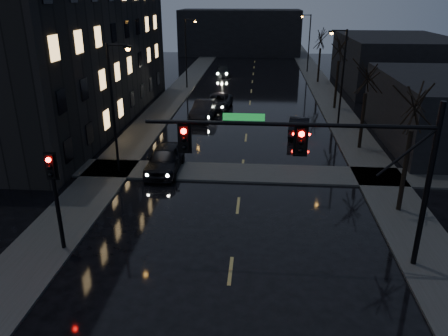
% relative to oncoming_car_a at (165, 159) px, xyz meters
% --- Properties ---
extents(sidewalk_left, '(3.00, 140.00, 0.12)m').
position_rel_oncoming_car_a_xyz_m(sidewalk_left, '(-3.60, 16.50, -0.78)').
color(sidewalk_left, '#2D2D2B').
rests_on(sidewalk_left, ground).
extents(sidewalk_right, '(3.00, 140.00, 0.12)m').
position_rel_oncoming_car_a_xyz_m(sidewalk_right, '(13.40, 16.50, -0.78)').
color(sidewalk_right, '#2D2D2B').
rests_on(sidewalk_right, ground).
extents(sidewalk_cross, '(40.00, 3.00, 0.12)m').
position_rel_oncoming_car_a_xyz_m(sidewalk_cross, '(4.90, -0.00, -0.78)').
color(sidewalk_cross, '#2D2D2B').
rests_on(sidewalk_cross, ground).
extents(apartment_block, '(12.00, 30.00, 12.00)m').
position_rel_oncoming_car_a_xyz_m(apartment_block, '(-11.60, 11.50, 5.16)').
color(apartment_block, black).
rests_on(apartment_block, ground).
extents(commercial_right_far, '(12.00, 18.00, 6.00)m').
position_rel_oncoming_car_a_xyz_m(commercial_right_far, '(21.90, 29.50, 2.16)').
color(commercial_right_far, black).
rests_on(commercial_right_far, ground).
extents(far_block, '(22.00, 10.00, 8.00)m').
position_rel_oncoming_car_a_xyz_m(far_block, '(1.90, 59.50, 3.16)').
color(far_block, black).
rests_on(far_block, ground).
extents(signal_mast, '(11.11, 0.41, 7.00)m').
position_rel_oncoming_car_a_xyz_m(signal_mast, '(8.75, -9.51, 4.03)').
color(signal_mast, black).
rests_on(signal_mast, ground).
extents(signal_pole_left, '(0.35, 0.41, 4.53)m').
position_rel_oncoming_car_a_xyz_m(signal_pole_left, '(-2.60, -9.51, 2.17)').
color(signal_pole_left, black).
rests_on(signal_pole_left, ground).
extents(tree_near, '(3.52, 3.52, 8.08)m').
position_rel_oncoming_car_a_xyz_m(tree_near, '(13.30, -4.50, 5.38)').
color(tree_near, black).
rests_on(tree_near, ground).
extents(tree_mid_a, '(3.30, 3.30, 7.58)m').
position_rel_oncoming_car_a_xyz_m(tree_mid_a, '(13.30, 5.50, 4.99)').
color(tree_mid_a, black).
rests_on(tree_mid_a, ground).
extents(tree_mid_b, '(3.74, 3.74, 8.59)m').
position_rel_oncoming_car_a_xyz_m(tree_mid_b, '(13.30, 17.50, 5.77)').
color(tree_mid_b, black).
rests_on(tree_mid_b, ground).
extents(tree_far, '(3.43, 3.43, 7.88)m').
position_rel_oncoming_car_a_xyz_m(tree_far, '(13.30, 31.50, 5.22)').
color(tree_far, black).
rests_on(tree_far, ground).
extents(streetlight_l_near, '(1.53, 0.28, 8.00)m').
position_rel_oncoming_car_a_xyz_m(streetlight_l_near, '(-2.68, -0.50, 3.93)').
color(streetlight_l_near, black).
rests_on(streetlight_l_near, ground).
extents(streetlight_l_far, '(1.53, 0.28, 8.00)m').
position_rel_oncoming_car_a_xyz_m(streetlight_l_far, '(-2.68, 26.50, 3.93)').
color(streetlight_l_far, black).
rests_on(streetlight_l_far, ground).
extents(streetlight_r_mid, '(1.53, 0.28, 8.00)m').
position_rel_oncoming_car_a_xyz_m(streetlight_r_mid, '(12.49, 11.50, 3.93)').
color(streetlight_r_mid, black).
rests_on(streetlight_r_mid, ground).
extents(streetlight_r_far, '(1.53, 0.28, 8.00)m').
position_rel_oncoming_car_a_xyz_m(streetlight_r_far, '(12.49, 39.50, 3.93)').
color(streetlight_r_far, black).
rests_on(streetlight_r_far, ground).
extents(oncoming_car_a, '(2.01, 4.95, 1.68)m').
position_rel_oncoming_car_a_xyz_m(oncoming_car_a, '(0.00, 0.00, 0.00)').
color(oncoming_car_a, black).
rests_on(oncoming_car_a, ground).
extents(oncoming_car_b, '(2.23, 5.08, 1.62)m').
position_rel_oncoming_car_a_xyz_m(oncoming_car_b, '(0.88, 13.14, -0.03)').
color(oncoming_car_b, black).
rests_on(oncoming_car_b, ground).
extents(oncoming_car_c, '(2.79, 5.31, 1.43)m').
position_rel_oncoming_car_a_xyz_m(oncoming_car_c, '(1.80, 16.82, -0.13)').
color(oncoming_car_c, black).
rests_on(oncoming_car_c, ground).
extents(oncoming_car_d, '(2.37, 4.64, 1.29)m').
position_rel_oncoming_car_a_xyz_m(oncoming_car_d, '(0.77, 35.59, -0.20)').
color(oncoming_car_d, black).
rests_on(oncoming_car_d, ground).
extents(lead_car, '(2.04, 4.64, 1.48)m').
position_rel_oncoming_car_a_xyz_m(lead_car, '(9.14, 8.70, -0.10)').
color(lead_car, black).
rests_on(lead_car, ground).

